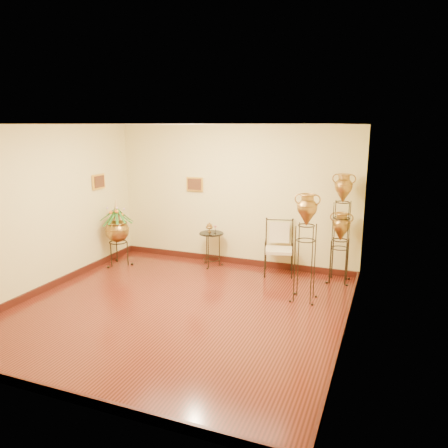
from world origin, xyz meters
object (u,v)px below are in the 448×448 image
(armchair, at_px, (279,248))
(side_table, at_px, (211,249))
(amphora_tall, at_px, (341,227))
(amphora_mid, at_px, (305,247))
(planter_urn, at_px, (117,228))

(armchair, distance_m, side_table, 1.40)
(amphora_tall, distance_m, amphora_mid, 1.16)
(planter_urn, distance_m, side_table, 1.94)
(amphora_tall, xyz_separation_m, side_table, (-2.50, 0.00, -0.65))
(amphora_mid, relative_size, armchair, 1.72)
(amphora_mid, bearing_deg, side_table, 152.64)
(amphora_tall, height_order, planter_urn, amphora_tall)
(amphora_mid, relative_size, side_table, 2.03)
(amphora_mid, distance_m, planter_urn, 3.91)
(amphora_tall, xyz_separation_m, armchair, (-1.12, 0.00, -0.50))
(amphora_tall, bearing_deg, amphora_mid, -111.25)
(planter_urn, xyz_separation_m, side_table, (1.80, 0.61, -0.41))
(planter_urn, relative_size, side_table, 1.58)
(amphora_mid, height_order, armchair, amphora_mid)
(amphora_tall, height_order, armchair, amphora_tall)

